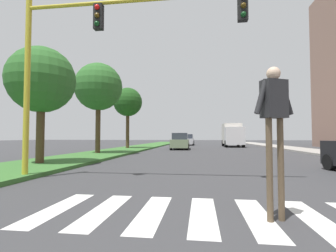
% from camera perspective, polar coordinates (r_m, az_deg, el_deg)
% --- Properties ---
extents(ground_plane, '(140.00, 140.00, 0.00)m').
position_cam_1_polar(ground_plane, '(27.09, 9.52, -5.29)').
color(ground_plane, '#38383A').
extents(crosswalk, '(7.65, 2.20, 0.01)m').
position_cam_1_polar(crosswalk, '(4.67, 19.90, -19.08)').
color(crosswalk, silver).
rests_on(crosswalk, ground_plane).
extents(median_strip, '(3.95, 64.00, 0.15)m').
position_cam_1_polar(median_strip, '(26.09, -8.62, -5.24)').
color(median_strip, '#386B2D').
rests_on(median_strip, ground_plane).
extents(tree_mid, '(3.04, 3.04, 5.35)m').
position_cam_1_polar(tree_mid, '(12.99, -27.25, 9.36)').
color(tree_mid, '#4C3823').
rests_on(tree_mid, median_strip).
extents(tree_far, '(3.54, 3.54, 6.70)m').
position_cam_1_polar(tree_far, '(19.36, -15.81, 8.63)').
color(tree_far, '#4C3823').
rests_on(tree_far, median_strip).
extents(tree_distant, '(3.07, 3.07, 6.45)m').
position_cam_1_polar(tree_distant, '(26.87, -9.30, 5.40)').
color(tree_distant, '#4C3823').
rests_on(tree_distant, median_strip).
extents(sidewalk_right, '(3.00, 64.00, 0.15)m').
position_cam_1_polar(sidewalk_right, '(26.91, 28.89, -4.88)').
color(sidewalk_right, '#9E9991').
rests_on(sidewalk_right, ground_plane).
extents(traffic_light_gantry, '(8.08, 0.30, 6.00)m').
position_cam_1_polar(traffic_light_gantry, '(8.44, -16.34, 18.29)').
color(traffic_light_gantry, gold).
rests_on(traffic_light_gantry, median_strip).
extents(pedestrian_performer, '(0.72, 0.39, 2.49)m').
position_cam_1_polar(pedestrian_performer, '(4.35, 23.38, 1.85)').
color(pedestrian_performer, brown).
rests_on(pedestrian_performer, ground_plane).
extents(sedan_midblock, '(1.96, 4.59, 1.73)m').
position_cam_1_polar(sedan_midblock, '(26.28, 2.83, -3.67)').
color(sedan_midblock, gray).
rests_on(sedan_midblock, ground_plane).
extents(sedan_distant, '(1.87, 4.54, 1.72)m').
position_cam_1_polar(sedan_distant, '(39.10, 4.66, -3.27)').
color(sedan_distant, '#B7B7BC').
rests_on(sedan_distant, ground_plane).
extents(truck_box_delivery, '(2.40, 6.20, 3.10)m').
position_cam_1_polar(truck_box_delivery, '(34.07, 14.65, -1.91)').
color(truck_box_delivery, silver).
rests_on(truck_box_delivery, ground_plane).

